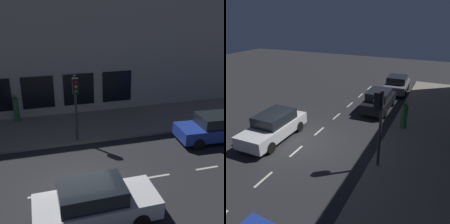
{
  "view_description": "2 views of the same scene",
  "coord_description": "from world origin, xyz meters",
  "views": [
    {
      "loc": [
        -10.07,
        1.34,
        7.63
      ],
      "look_at": [
        3.31,
        -2.32,
        2.07
      ],
      "focal_mm": 45.33,
      "sensor_mm": 36.0,
      "label": 1
    },
    {
      "loc": [
        6.68,
        -10.1,
        6.92
      ],
      "look_at": [
        2.02,
        0.05,
        2.26
      ],
      "focal_mm": 38.12,
      "sensor_mm": 36.0,
      "label": 2
    }
  ],
  "objects": [
    {
      "name": "pedestrian_0",
      "position": [
        4.75,
        4.08,
        0.93
      ],
      "size": [
        0.54,
        0.54,
        1.7
      ],
      "rotation": [
        0.0,
        0.0,
        2.19
      ],
      "color": "#336B38",
      "rests_on": "sidewalk"
    },
    {
      "name": "sidewalk",
      "position": [
        6.25,
        0.0,
        0.07
      ],
      "size": [
        4.5,
        32.0,
        0.15
      ],
      "color": "gray",
      "rests_on": "ground"
    },
    {
      "name": "traffic_light",
      "position": [
        4.29,
        -0.57,
        2.75
      ],
      "size": [
        0.48,
        0.32,
        3.75
      ],
      "color": "#2D2D30",
      "rests_on": "sidewalk"
    },
    {
      "name": "parked_car_3",
      "position": [
        2.74,
        11.69,
        0.79
      ],
      "size": [
        2.11,
        3.99,
        1.58
      ],
      "rotation": [
        0.0,
        0.0,
        0.04
      ],
      "color": "slate",
      "rests_on": "ground"
    },
    {
      "name": "parked_car_1",
      "position": [
        2.41,
        6.69,
        0.79
      ],
      "size": [
        1.86,
        4.25,
        1.58
      ],
      "rotation": [
        0.0,
        0.0,
        0.01
      ],
      "color": "black",
      "rests_on": "ground"
    },
    {
      "name": "lane_centre_line",
      "position": [
        0.0,
        -1.0,
        0.0
      ],
      "size": [
        0.12,
        27.2,
        0.01
      ],
      "color": "beige",
      "rests_on": "ground"
    },
    {
      "name": "ground_plane",
      "position": [
        0.0,
        0.0,
        0.0
      ],
      "size": [
        60.0,
        60.0,
        0.0
      ],
      "primitive_type": "plane",
      "color": "#28282B"
    },
    {
      "name": "parked_car_2",
      "position": [
        -1.98,
        -0.26,
        0.79
      ],
      "size": [
        1.93,
        4.54,
        1.58
      ],
      "rotation": [
        0.0,
        0.0,
        3.15
      ],
      "color": "silver",
      "rests_on": "ground"
    }
  ]
}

